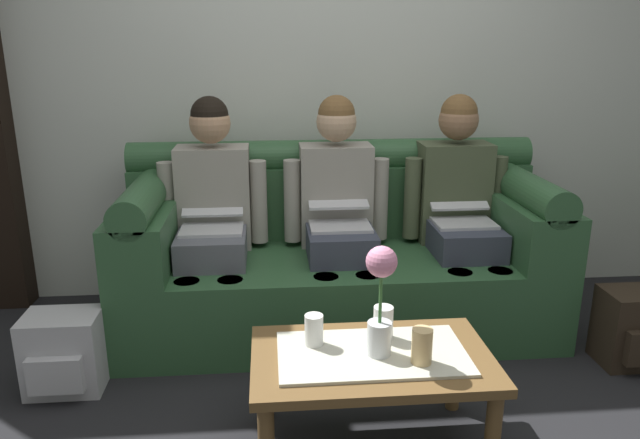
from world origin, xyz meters
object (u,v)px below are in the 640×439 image
(person_right, at_px, (459,203))
(flower_vase, at_px, (381,294))
(cup_near_right, at_px, (314,330))
(person_left, at_px, (213,209))
(coffee_table, at_px, (372,367))
(backpack_right, at_px, (632,329))
(couch, at_px, (337,257))
(backpack_left, at_px, (64,353))
(person_middle, at_px, (338,206))
(cup_near_left, at_px, (383,323))
(cup_far_center, at_px, (422,346))

(person_right, xyz_separation_m, flower_vase, (-0.63, -1.09, -0.03))
(person_right, distance_m, cup_near_right, 1.33)
(person_left, relative_size, coffee_table, 1.39)
(person_left, relative_size, backpack_right, 3.33)
(couch, height_order, backpack_right, couch)
(backpack_left, bearing_deg, person_middle, 24.17)
(backpack_left, bearing_deg, flower_vase, -22.06)
(couch, bearing_deg, person_right, -0.30)
(person_right, distance_m, backpack_right, 1.02)
(person_middle, bearing_deg, person_right, 0.03)
(person_left, distance_m, cup_near_left, 1.22)
(coffee_table, distance_m, cup_far_center, 0.22)
(coffee_table, xyz_separation_m, flower_vase, (0.02, -0.02, 0.29))
(person_middle, relative_size, backpack_left, 3.47)
(coffee_table, distance_m, backpack_right, 1.44)
(person_right, height_order, flower_vase, person_right)
(flower_vase, bearing_deg, couch, 91.13)
(person_right, bearing_deg, backpack_left, -163.45)
(backpack_right, bearing_deg, cup_near_left, -162.79)
(cup_near_right, height_order, backpack_left, cup_near_right)
(person_middle, relative_size, cup_far_center, 9.51)
(couch, relative_size, person_right, 1.82)
(backpack_left, height_order, backpack_right, backpack_right)
(couch, xyz_separation_m, person_left, (-0.65, -0.00, 0.29))
(couch, height_order, coffee_table, couch)
(cup_far_center, distance_m, backpack_left, 1.58)
(coffee_table, xyz_separation_m, backpack_left, (-1.27, 0.51, -0.16))
(person_middle, bearing_deg, cup_far_center, -82.23)
(coffee_table, relative_size, cup_far_center, 6.83)
(couch, bearing_deg, backpack_right, -23.55)
(person_right, relative_size, cup_near_left, 9.54)
(person_right, bearing_deg, cup_near_right, -130.48)
(couch, relative_size, cup_far_center, 17.29)
(person_middle, height_order, person_right, same)
(person_middle, distance_m, cup_far_center, 1.19)
(coffee_table, relative_size, cup_near_right, 7.44)
(coffee_table, height_order, cup_far_center, cup_far_center)
(cup_far_center, height_order, backpack_left, cup_far_center)
(cup_near_left, height_order, cup_far_center, same)
(flower_vase, bearing_deg, backpack_right, 21.34)
(backpack_right, bearing_deg, person_left, 163.74)
(flower_vase, height_order, backpack_left, flower_vase)
(cup_far_center, distance_m, backpack_right, 1.35)
(cup_near_left, distance_m, cup_near_right, 0.27)
(backpack_left, distance_m, backpack_right, 2.61)
(couch, xyz_separation_m, backpack_left, (-1.27, -0.57, -0.20))
(person_left, bearing_deg, person_right, -0.00)
(couch, distance_m, cup_near_left, 0.98)
(person_middle, relative_size, backpack_right, 3.33)
(flower_vase, distance_m, cup_far_center, 0.23)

